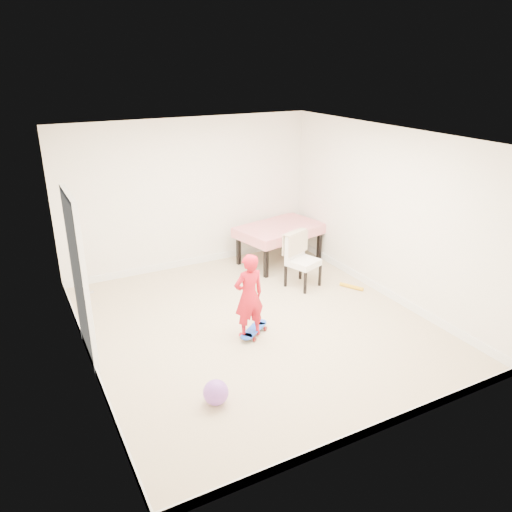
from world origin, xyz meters
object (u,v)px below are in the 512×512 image
dining_table (279,244)px  balloon (216,392)px  skateboard (254,332)px  dining_chair (303,261)px  child (249,298)px

dining_table → balloon: bearing=-141.9°
dining_table → skateboard: 2.67m
dining_chair → skateboard: size_ratio=1.55×
dining_table → child: 2.74m
dining_table → balloon: dining_table is taller
dining_chair → balloon: 3.24m
child → balloon: size_ratio=4.17×
dining_table → dining_chair: size_ratio=1.64×
skateboard → balloon: balloon is taller
balloon → skateboard: bearing=46.7°
dining_chair → child: (-1.51, -1.04, 0.13)m
dining_chair → child: bearing=-165.8°
dining_table → balloon: 4.15m
balloon → dining_table: bearing=50.3°
dining_table → dining_chair: bearing=-112.3°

